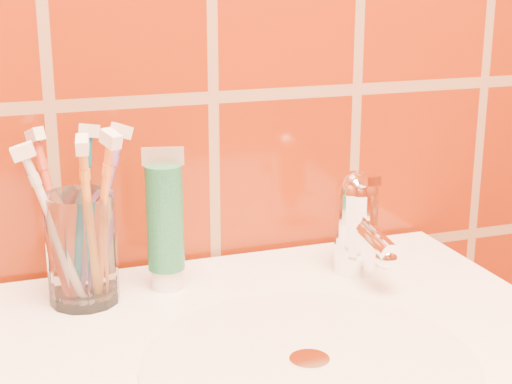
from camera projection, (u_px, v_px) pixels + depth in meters
name	position (u px, v px, depth m)	size (l,w,h in m)	color
glass_tumbler	(82.00, 249.00, 0.80)	(0.07, 0.07, 0.12)	white
toothpaste_tube	(165.00, 224.00, 0.83)	(0.04, 0.04, 0.16)	white
faucet	(358.00, 219.00, 0.88)	(0.05, 0.11, 0.12)	white
toothbrush_0	(102.00, 220.00, 0.78)	(0.04, 0.07, 0.19)	orange
toothbrush_1	(89.00, 224.00, 0.78)	(0.03, 0.07, 0.19)	orange
toothbrush_2	(100.00, 212.00, 0.83)	(0.08, 0.06, 0.18)	#7D4BA2
toothbrush_3	(55.00, 228.00, 0.78)	(0.07, 0.03, 0.18)	silver
toothbrush_4	(56.00, 217.00, 0.81)	(0.05, 0.08, 0.18)	#AB3B24
toothbrush_5	(83.00, 213.00, 0.82)	(0.05, 0.05, 0.19)	#0D5770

